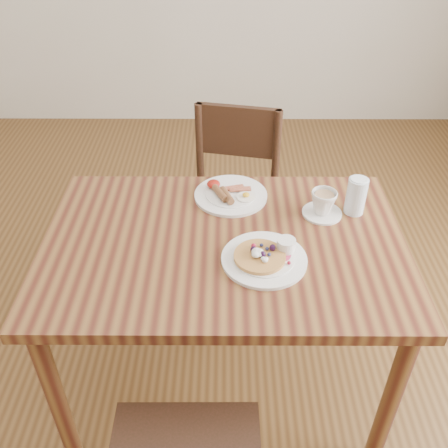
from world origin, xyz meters
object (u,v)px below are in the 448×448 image
dining_table (224,263)px  chair_far (232,196)px  water_glass (356,196)px  pancake_plate (265,257)px  breakfast_plate (230,194)px  teacup_saucer (323,204)px

dining_table → chair_far: (0.03, 0.64, -0.16)m
chair_far → water_glass: 0.71m
pancake_plate → breakfast_plate: bearing=107.3°
chair_far → breakfast_plate: 0.47m
dining_table → chair_far: bearing=87.0°
pancake_plate → teacup_saucer: 0.33m
water_glass → breakfast_plate: bearing=168.2°
pancake_plate → breakfast_plate: (-0.11, 0.35, -0.00)m
chair_far → teacup_saucer: chair_far is taller
teacup_saucer → dining_table: bearing=-156.2°
dining_table → pancake_plate: (0.13, -0.10, 0.11)m
chair_far → teacup_saucer: (0.31, -0.49, 0.30)m
teacup_saucer → pancake_plate: bearing=-130.9°
dining_table → breakfast_plate: size_ratio=4.44×
teacup_saucer → water_glass: (0.11, 0.01, 0.02)m
breakfast_plate → water_glass: bearing=-11.8°
dining_table → pancake_plate: size_ratio=4.44×
teacup_saucer → water_glass: size_ratio=1.04×
pancake_plate → dining_table: bearing=143.7°
dining_table → pancake_plate: bearing=-36.3°
chair_far → water_glass: size_ratio=6.57×
breakfast_plate → teacup_saucer: bearing=-18.1°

